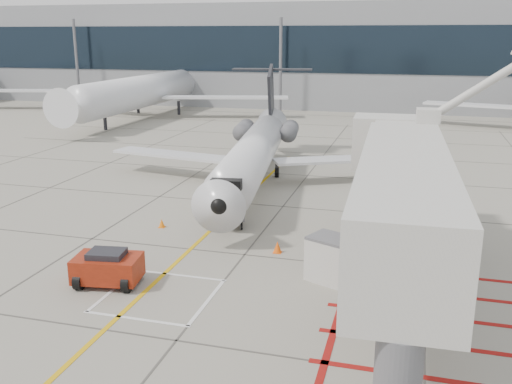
# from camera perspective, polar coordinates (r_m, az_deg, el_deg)

# --- Properties ---
(ground_plane) EXTENTS (260.00, 260.00, 0.00)m
(ground_plane) POSITION_cam_1_polar(r_m,az_deg,el_deg) (23.18, -4.03, -9.82)
(ground_plane) COLOR gray
(ground_plane) RESTS_ON ground
(regional_jet) EXTENTS (25.88, 30.79, 7.32)m
(regional_jet) POSITION_cam_1_polar(r_m,az_deg,el_deg) (35.67, -0.72, 5.42)
(regional_jet) COLOR silver
(regional_jet) RESTS_ON ground_plane
(jet_bridge) EXTENTS (10.12, 20.28, 7.99)m
(jet_bridge) POSITION_cam_1_polar(r_m,az_deg,el_deg) (20.15, 14.40, -2.03)
(jet_bridge) COLOR beige
(jet_bridge) RESTS_ON ground_plane
(pushback_tug) EXTENTS (2.86, 2.03, 1.54)m
(pushback_tug) POSITION_cam_1_polar(r_m,az_deg,el_deg) (24.15, -14.62, -7.24)
(pushback_tug) COLOR maroon
(pushback_tug) RESTS_ON ground_plane
(baggage_cart) EXTENTS (1.94, 1.53, 1.07)m
(baggage_cart) POSITION_cam_1_polar(r_m,az_deg,el_deg) (30.21, -2.73, -2.57)
(baggage_cart) COLOR #5C5B60
(baggage_cart) RESTS_ON ground_plane
(ground_power_unit) EXTENTS (2.76, 2.25, 1.90)m
(ground_power_unit) POSITION_cam_1_polar(r_m,az_deg,el_deg) (23.74, 8.17, -6.81)
(ground_power_unit) COLOR silver
(ground_power_unit) RESTS_ON ground_plane
(cone_nose) EXTENTS (0.34, 0.34, 0.47)m
(cone_nose) POSITION_cam_1_polar(r_m,az_deg,el_deg) (30.67, -9.41, -3.09)
(cone_nose) COLOR orange
(cone_nose) RESTS_ON ground_plane
(cone_side) EXTENTS (0.40, 0.40, 0.56)m
(cone_side) POSITION_cam_1_polar(r_m,az_deg,el_deg) (26.84, 2.16, -5.51)
(cone_side) COLOR #FF5A0D
(cone_side) RESTS_ON ground_plane
(terminal_building) EXTENTS (180.00, 28.00, 14.00)m
(terminal_building) POSITION_cam_1_polar(r_m,az_deg,el_deg) (89.80, 17.79, 12.92)
(terminal_building) COLOR gray
(terminal_building) RESTS_ON ground_plane
(terminal_glass_band) EXTENTS (180.00, 0.10, 6.00)m
(terminal_glass_band) POSITION_cam_1_polar(r_m,az_deg,el_deg) (75.74, 18.17, 13.31)
(terminal_glass_band) COLOR black
(terminal_glass_band) RESTS_ON ground_plane
(bg_aircraft_b) EXTENTS (34.27, 38.08, 11.42)m
(bg_aircraft_b) POSITION_cam_1_polar(r_m,az_deg,el_deg) (73.14, -10.57, 11.95)
(bg_aircraft_b) COLOR silver
(bg_aircraft_b) RESTS_ON ground_plane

